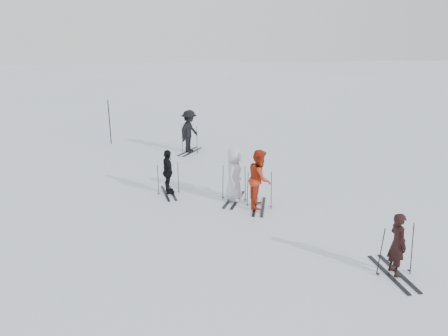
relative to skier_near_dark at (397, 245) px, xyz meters
name	(u,v)px	position (x,y,z in m)	size (l,w,h in m)	color
ground	(228,206)	(-3.32, 4.67, -0.77)	(120.00, 120.00, 0.00)	silver
skier_near_dark	(397,245)	(0.00, 0.00, 0.00)	(0.56, 0.37, 1.55)	black
skier_red	(260,179)	(-2.33, 4.45, 0.19)	(0.93, 0.73, 1.92)	#AF2C13
skier_grey	(234,175)	(-3.05, 5.17, 0.13)	(0.89, 0.58, 1.81)	silver
skier_uphill_left	(168,173)	(-5.25, 6.08, 0.01)	(0.92, 0.38, 1.57)	black
skier_uphill_far	(189,132)	(-4.17, 11.39, 0.21)	(1.27, 0.73, 1.97)	black
skis_near_dark	(397,249)	(0.00, 0.00, -0.11)	(0.96, 1.82, 1.32)	black
skis_red	(259,189)	(-2.33, 4.45, -0.15)	(0.91, 1.71, 1.25)	black
skis_grey	(234,182)	(-3.05, 5.17, -0.14)	(0.92, 1.74, 1.27)	black
skis_uphill_left	(168,178)	(-5.25, 6.08, -0.19)	(0.85, 1.60, 1.17)	black
skis_uphill_far	(190,139)	(-4.17, 11.39, -0.12)	(0.95, 1.79, 1.30)	black
piste_marker	(110,122)	(-8.02, 13.45, 0.33)	(0.05, 0.05, 2.21)	black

